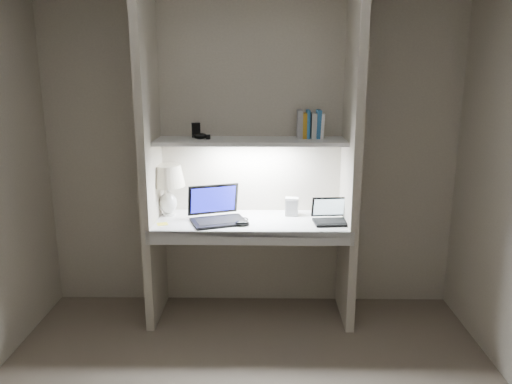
{
  "coord_description": "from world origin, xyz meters",
  "views": [
    {
      "loc": [
        0.09,
        -2.34,
        1.87
      ],
      "look_at": [
        0.04,
        1.05,
        1.03
      ],
      "focal_mm": 35.0,
      "sensor_mm": 36.0,
      "label": 1
    }
  ],
  "objects_px": {
    "speaker": "(292,207)",
    "book_row": "(310,125)",
    "table_lamp": "(167,182)",
    "laptop_netbook": "(331,217)",
    "laptop_main": "(217,213)"
  },
  "relations": [
    {
      "from": "speaker",
      "to": "book_row",
      "type": "distance_m",
      "value": 0.64
    },
    {
      "from": "laptop_main",
      "to": "speaker",
      "type": "relative_size",
      "value": 3.37
    },
    {
      "from": "table_lamp",
      "to": "book_row",
      "type": "xyz_separation_m",
      "value": [
        1.08,
        0.05,
        0.43
      ]
    },
    {
      "from": "speaker",
      "to": "book_row",
      "type": "bearing_deg",
      "value": 21.59
    },
    {
      "from": "table_lamp",
      "to": "laptop_main",
      "type": "height_order",
      "value": "table_lamp"
    },
    {
      "from": "table_lamp",
      "to": "book_row",
      "type": "bearing_deg",
      "value": 2.75
    },
    {
      "from": "speaker",
      "to": "table_lamp",
      "type": "bearing_deg",
      "value": -174.76
    },
    {
      "from": "speaker",
      "to": "book_row",
      "type": "xyz_separation_m",
      "value": [
        0.13,
        0.04,
        0.62
      ]
    },
    {
      "from": "table_lamp",
      "to": "laptop_netbook",
      "type": "relative_size",
      "value": 1.37
    },
    {
      "from": "laptop_netbook",
      "to": "speaker",
      "type": "bearing_deg",
      "value": 145.19
    },
    {
      "from": "table_lamp",
      "to": "book_row",
      "type": "relative_size",
      "value": 1.89
    },
    {
      "from": "table_lamp",
      "to": "laptop_netbook",
      "type": "distance_m",
      "value": 1.26
    },
    {
      "from": "table_lamp",
      "to": "speaker",
      "type": "relative_size",
      "value": 2.81
    },
    {
      "from": "speaker",
      "to": "laptop_main",
      "type": "bearing_deg",
      "value": -161.51
    },
    {
      "from": "table_lamp",
      "to": "book_row",
      "type": "height_order",
      "value": "book_row"
    }
  ]
}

